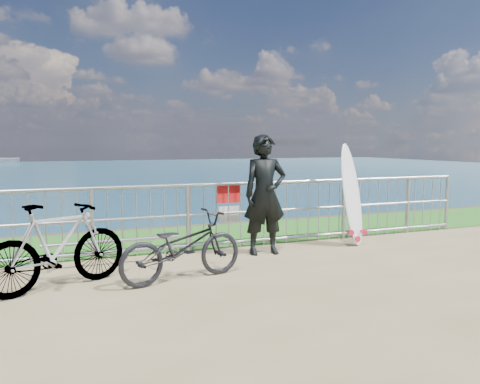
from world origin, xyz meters
name	(u,v)px	position (x,y,z in m)	size (l,w,h in m)	color
grass_strip	(199,236)	(0.00, 2.70, 0.01)	(120.00, 120.00, 0.00)	#20621B
railing	(218,215)	(0.02, 1.60, 0.58)	(10.06, 0.10, 1.13)	#96999E
surfer	(265,195)	(0.62, 1.01, 0.96)	(0.70, 0.46, 1.92)	black
surfboard	(352,198)	(2.32, 1.08, 0.82)	(0.59, 0.55, 1.79)	white
bicycle_near	(182,247)	(-0.99, 0.05, 0.45)	(0.60, 1.71, 0.90)	black
bicycle_far	(57,246)	(-2.50, 0.25, 0.54)	(0.50, 1.78, 1.07)	black
bike_rack	(113,244)	(-1.76, 1.07, 0.33)	(1.94, 0.05, 0.40)	#96999E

